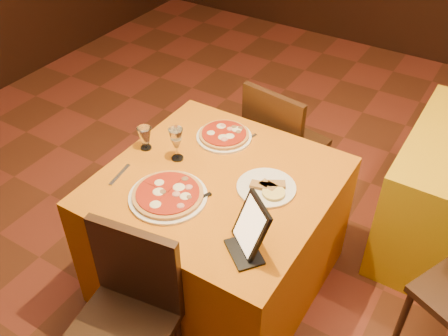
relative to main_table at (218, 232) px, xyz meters
The scene contains 13 objects.
floor 0.40m from the main_table, 12.35° to the right, with size 6.00×7.00×0.01m, color #5E2D19.
main_table is the anchor object (origin of this frame).
chair_main_near 0.80m from the main_table, 90.00° to the right, with size 0.38×0.38×0.91m, color black, non-canonical shape.
chair_main_far 0.83m from the main_table, 90.00° to the left, with size 0.45×0.45×0.91m, color black, non-canonical shape.
pizza_near 0.47m from the main_table, 118.52° to the right, with size 0.38×0.38×0.03m.
pizza_far 0.53m from the main_table, 116.79° to the left, with size 0.31×0.31×0.03m.
cutlet_dish 0.46m from the main_table, 15.99° to the left, with size 0.29×0.29×0.03m.
wine_glass 0.54m from the main_table, behind, with size 0.08×0.08×0.19m, color tan, non-canonical shape.
water_glass 0.64m from the main_table, behind, with size 0.07×0.07×0.13m, color silver, non-canonical shape.
tablet 0.67m from the main_table, 39.77° to the right, with size 0.20×0.02×0.24m, color black.
knife 0.44m from the main_table, 92.41° to the right, with size 0.23×0.02×0.01m, color #ACACB3.
fork_near 0.62m from the main_table, 152.16° to the right, with size 0.17×0.02×0.01m, color #BBBCC3.
fork_far 0.53m from the main_table, 96.83° to the left, with size 0.15×0.02×0.01m, color silver.
Camera 1 is at (0.91, -1.56, 2.36)m, focal length 40.00 mm.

